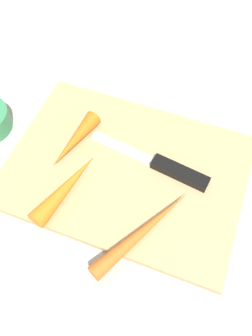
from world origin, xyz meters
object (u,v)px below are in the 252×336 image
carrot_longest (143,231)px  carrot_medium (66,188)px  carrot_shortest (74,140)px  knife (172,169)px  cutting_board (126,170)px

carrot_longest → carrot_medium: bearing=108.2°
carrot_longest → carrot_shortest: size_ratio=1.60×
knife → carrot_medium: 0.16m
cutting_board → carrot_medium: 0.10m
cutting_board → carrot_shortest: size_ratio=3.28×
cutting_board → carrot_shortest: bearing=-7.0°
cutting_board → carrot_medium: size_ratio=2.78×
cutting_board → carrot_longest: 0.11m
knife → carrot_longest: (0.01, 0.11, 0.01)m
cutting_board → carrot_longest: (-0.06, 0.09, 0.02)m
cutting_board → knife: size_ratio=1.79×
knife → carrot_longest: size_ratio=1.14×
carrot_longest → carrot_medium: 0.13m
cutting_board → carrot_medium: carrot_medium is taller
cutting_board → carrot_medium: (0.07, 0.07, 0.02)m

